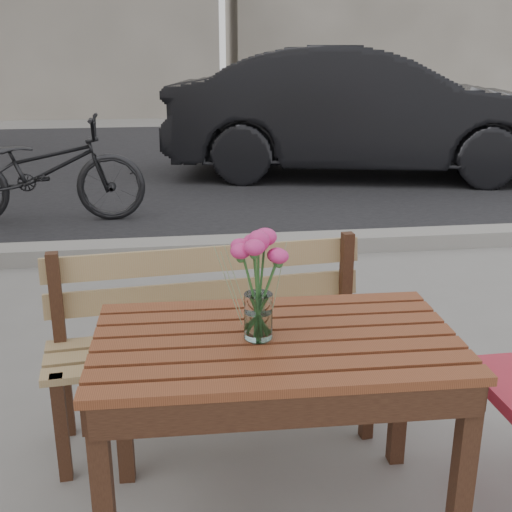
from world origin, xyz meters
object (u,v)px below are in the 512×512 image
Objects in this scene: main_vase at (258,273)px; parked_car at (363,112)px; bicycle at (42,170)px; main_table at (276,369)px.

main_vase is 0.07× the size of parked_car.
main_vase is 6.10m from parked_car.
parked_car is at bearing -64.38° from bicycle.
bicycle is (-3.41, -1.71, -0.29)m from parked_car.
bicycle is (-1.35, 4.02, -0.42)m from main_vase.
parked_car is (2.06, 5.73, -0.13)m from main_vase.
parked_car is at bearing 70.22° from main_vase.
parked_car is at bearing 72.25° from main_table.
parked_car is 3.82m from bicycle.
main_vase is (-0.05, -0.00, 0.32)m from main_table.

